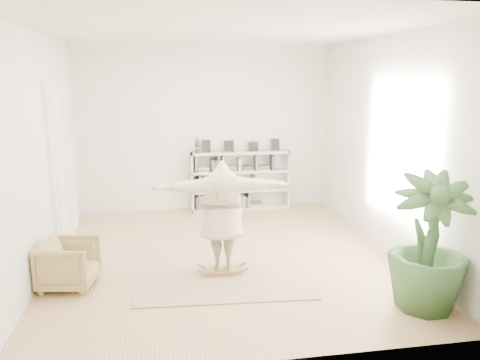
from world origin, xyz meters
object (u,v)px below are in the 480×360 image
Objects in this scene: bookshelf at (240,181)px; houseplant at (429,243)px; armchair at (69,264)px; rocker_board at (222,269)px; person at (222,213)px.

houseplant reaches higher than bookshelf.
armchair is at bearing -130.25° from bookshelf.
person is at bearing -65.81° from rocker_board.
houseplant reaches higher than armchair.
person is (2.18, 0.08, 0.62)m from armchair.
person is at bearing -78.77° from armchair.
rocker_board is at bearing -65.81° from person.
person reaches higher than houseplant.
bookshelf is 1.09× the size of person.
person reaches higher than bookshelf.
rocker_board is at bearing 148.42° from houseplant.
person is 2.84m from houseplant.
person is (0.00, -0.00, 0.88)m from rocker_board.
person is at bearing 148.42° from houseplant.
houseplant is at bearing -27.94° from rocker_board.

